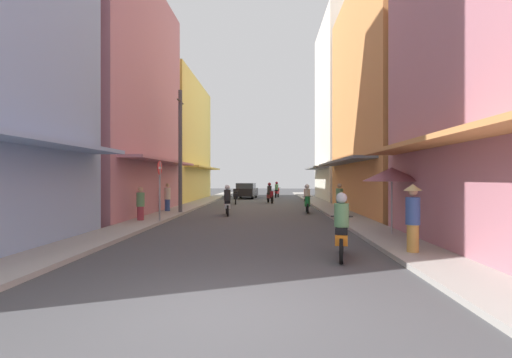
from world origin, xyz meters
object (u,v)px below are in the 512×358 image
motorbike_white (227,202)px  pedestrian_far (413,216)px  motorbike_black (236,197)px  vendor_umbrella (392,174)px  parked_car (246,191)px  motorbike_maroon (270,194)px  utility_pole (180,151)px  motorbike_green (307,200)px  pedestrian_foreground (167,198)px  pedestrian_midway (339,200)px  street_sign_no_entry (160,183)px  motorbike_orange (342,229)px  motorbike_red (277,190)px  pedestrian_crossing (141,205)px

motorbike_white → pedestrian_far: bearing=-60.8°
motorbike_white → motorbike_black: 8.68m
vendor_umbrella → parked_car: bearing=104.7°
vendor_umbrella → motorbike_maroon: bearing=103.1°
motorbike_white → utility_pole: (-2.55, 0.49, 2.66)m
motorbike_green → utility_pole: utility_pole is taller
motorbike_white → pedestrian_foreground: bearing=162.0°
motorbike_green → parked_car: (-4.30, 14.89, 0.04)m
pedestrian_far → motorbike_green: bearing=97.0°
pedestrian_midway → motorbike_green: bearing=119.4°
motorbike_black → parked_car: parked_car is taller
parked_car → street_sign_no_entry: 20.21m
motorbike_white → utility_pole: bearing=169.2°
utility_pole → vendor_umbrella: bearing=-41.2°
motorbike_black → motorbike_orange: motorbike_orange is taller
pedestrian_far → utility_pole: 13.68m
motorbike_red → vendor_umbrella: (3.25, -25.27, 1.33)m
pedestrian_far → pedestrian_midway: (-0.09, 9.32, -0.17)m
motorbike_white → vendor_umbrella: bearing=-49.2°
motorbike_white → pedestrian_midway: pedestrian_midway is taller
pedestrian_crossing → motorbike_green: bearing=33.6°
pedestrian_far → pedestrian_crossing: 11.21m
motorbike_maroon → vendor_umbrella: size_ratio=0.78×
motorbike_orange → parked_car: 27.13m
motorbike_green → pedestrian_far: pedestrian_far is taller
motorbike_maroon → vendor_umbrella: (3.94, -16.93, 1.33)m
pedestrian_foreground → utility_pole: utility_pole is taller
parked_car → utility_pole: 16.34m
street_sign_no_entry → vendor_umbrella: bearing=-22.1°
motorbike_orange → pedestrian_far: 1.80m
motorbike_orange → pedestrian_midway: pedestrian_midway is taller
motorbike_maroon → street_sign_no_entry: street_sign_no_entry is taller
motorbike_white → parked_car: 16.42m
parked_car → pedestrian_foreground: 15.68m
motorbike_white → pedestrian_far: (5.68, -10.18, 0.29)m
motorbike_green → motorbike_red: bearing=94.7°
pedestrian_foreground → vendor_umbrella: bearing=-40.7°
pedestrian_midway → street_sign_no_entry: size_ratio=0.63×
motorbike_green → motorbike_orange: (-0.33, -11.94, 0.00)m
motorbike_orange → vendor_umbrella: vendor_umbrella is taller
utility_pole → motorbike_red: bearing=72.9°
motorbike_red → utility_pole: bearing=-107.1°
pedestrian_midway → pedestrian_foreground: bearing=167.7°
motorbike_orange → pedestrian_crossing: bearing=136.3°
motorbike_maroon → pedestrian_crossing: motorbike_maroon is taller
motorbike_maroon → pedestrian_far: bearing=-80.1°
motorbike_white → motorbike_black: (-0.35, 8.67, -0.20)m
motorbike_white → motorbike_orange: bearing=-69.4°
motorbike_red → pedestrian_midway: 19.20m
street_sign_no_entry → motorbike_orange: bearing=-46.8°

